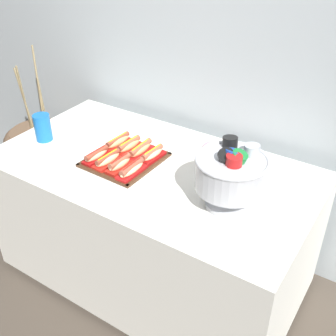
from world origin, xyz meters
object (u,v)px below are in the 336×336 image
at_px(serving_tray, 125,160).
at_px(hot_dog_0, 97,155).
at_px(cup_stack, 43,128).
at_px(floor_vase, 45,166).
at_px(hot_dog_7, 152,154).
at_px(hot_dog_5, 129,146).
at_px(punch_bowl, 232,172).
at_px(hot_dog_4, 118,142).
at_px(hot_dog_3, 132,169).
at_px(buffet_table, 153,222).
at_px(hot_dog_1, 108,160).
at_px(hot_dog_2, 120,164).
at_px(donut, 215,150).
at_px(hot_dog_6, 140,150).

bearing_deg(serving_tray, hot_dog_0, -145.32).
xyz_separation_m(serving_tray, cup_stack, (-0.50, -0.06, 0.07)).
height_order(floor_vase, hot_dog_7, floor_vase).
bearing_deg(floor_vase, hot_dog_5, -11.16).
bearing_deg(punch_bowl, hot_dog_4, 170.08).
bearing_deg(hot_dog_7, serving_tray, -145.32).
height_order(serving_tray, hot_dog_3, hot_dog_3).
bearing_deg(floor_vase, hot_dog_7, -9.85).
bearing_deg(buffet_table, hot_dog_0, -155.15).
xyz_separation_m(buffet_table, serving_tray, (-0.14, -0.04, 0.37)).
bearing_deg(hot_dog_1, hot_dog_7, 46.15).
bearing_deg(hot_dog_1, hot_dog_0, 178.43).
height_order(buffet_table, hot_dog_2, hot_dog_2).
height_order(serving_tray, hot_dog_2, hot_dog_2).
bearing_deg(floor_vase, hot_dog_2, -19.32).
relative_size(hot_dog_1, cup_stack, 1.15).
bearing_deg(hot_dog_1, punch_bowl, 3.89).
height_order(floor_vase, hot_dog_4, floor_vase).
relative_size(serving_tray, hot_dog_1, 2.17).
bearing_deg(donut, hot_dog_0, -139.69).
bearing_deg(donut, cup_stack, -156.11).
bearing_deg(donut, buffet_table, -127.23).
bearing_deg(hot_dog_5, hot_dog_6, -1.57).
xyz_separation_m(serving_tray, hot_dog_5, (-0.04, 0.08, 0.03)).
xyz_separation_m(hot_dog_0, hot_dog_1, (0.07, -0.00, 0.00)).
xyz_separation_m(serving_tray, punch_bowl, (0.60, -0.04, 0.16)).
distance_m(hot_dog_4, hot_dog_6, 0.15).
height_order(serving_tray, hot_dog_1, hot_dog_1).
bearing_deg(cup_stack, buffet_table, 9.03).
distance_m(serving_tray, hot_dog_3, 0.14).
bearing_deg(punch_bowl, buffet_table, 170.51).
distance_m(hot_dog_3, cup_stack, 0.62).
relative_size(serving_tray, hot_dog_6, 2.04).
height_order(hot_dog_5, donut, hot_dog_5).
xyz_separation_m(hot_dog_0, hot_dog_7, (0.23, 0.16, 0.00)).
relative_size(hot_dog_0, hot_dog_7, 1.00).
distance_m(buffet_table, hot_dog_1, 0.46).
relative_size(hot_dog_0, hot_dog_4, 0.90).
bearing_deg(hot_dog_4, donut, 26.44).
relative_size(punch_bowl, donut, 2.07).
bearing_deg(hot_dog_1, hot_dog_2, -1.57).
xyz_separation_m(serving_tray, hot_dog_4, (-0.11, 0.09, 0.03)).
bearing_deg(hot_dog_7, hot_dog_3, -91.57).
distance_m(buffet_table, punch_bowl, 0.71).
bearing_deg(hot_dog_6, hot_dog_0, -133.85).
relative_size(buffet_table, floor_vase, 1.46).
bearing_deg(cup_stack, hot_dog_4, 20.79).
relative_size(hot_dog_0, cup_stack, 1.09).
relative_size(floor_vase, punch_bowl, 3.60).
relative_size(hot_dog_2, cup_stack, 1.04).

